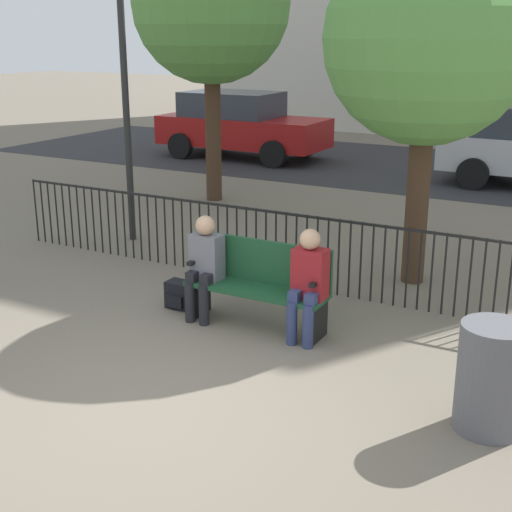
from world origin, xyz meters
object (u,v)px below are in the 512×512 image
(park_bench, at_px, (259,282))
(backpack, at_px, (180,295))
(seated_person_0, at_px, (204,262))
(tree_0, at_px, (211,4))
(lamp_post, at_px, (124,62))
(trash_bin, at_px, (491,378))
(seated_person_1, at_px, (308,279))
(parked_car_2, at_px, (240,124))
(tree_1, at_px, (428,40))

(park_bench, distance_m, backpack, 1.09)
(seated_person_0, height_order, tree_0, tree_0)
(lamp_post, relative_size, trash_bin, 4.51)
(tree_0, bearing_deg, backpack, -62.19)
(seated_person_1, distance_m, parked_car_2, 11.21)
(tree_0, bearing_deg, seated_person_0, -59.08)
(park_bench, bearing_deg, tree_0, 126.49)
(backpack, distance_m, trash_bin, 3.80)
(backpack, distance_m, tree_1, 4.11)
(trash_bin, bearing_deg, parked_car_2, 128.59)
(backpack, relative_size, lamp_post, 0.08)
(tree_1, bearing_deg, lamp_post, -177.63)
(seated_person_1, xyz_separation_m, parked_car_2, (-6.17, 9.35, 0.18))
(seated_person_1, bearing_deg, park_bench, 168.38)
(tree_0, distance_m, parked_car_2, 5.43)
(seated_person_1, height_order, tree_0, tree_0)
(backpack, relative_size, tree_0, 0.06)
(tree_0, bearing_deg, lamp_post, -83.43)
(park_bench, xyz_separation_m, seated_person_0, (-0.61, -0.13, 0.17))
(seated_person_1, height_order, lamp_post, lamp_post)
(tree_0, height_order, lamp_post, tree_0)
(seated_person_0, xyz_separation_m, tree_1, (1.65, 2.30, 2.29))
(park_bench, height_order, parked_car_2, parked_car_2)
(backpack, bearing_deg, tree_1, 46.34)
(seated_person_0, bearing_deg, tree_1, 54.37)
(seated_person_0, relative_size, backpack, 3.74)
(trash_bin, bearing_deg, seated_person_1, 156.30)
(backpack, xyz_separation_m, tree_1, (2.08, 2.18, 2.80))
(seated_person_0, distance_m, backpack, 0.67)
(trash_bin, bearing_deg, tree_1, 116.38)
(tree_0, distance_m, lamp_post, 3.05)
(tree_0, relative_size, lamp_post, 1.22)
(seated_person_1, relative_size, trash_bin, 1.32)
(park_bench, relative_size, parked_car_2, 0.37)
(parked_car_2, bearing_deg, park_bench, -58.98)
(backpack, relative_size, parked_car_2, 0.07)
(seated_person_1, bearing_deg, backpack, 175.66)
(seated_person_1, relative_size, parked_car_2, 0.28)
(park_bench, xyz_separation_m, seated_person_1, (0.62, -0.13, 0.17))
(lamp_post, bearing_deg, tree_0, 96.57)
(seated_person_1, xyz_separation_m, lamp_post, (-3.91, 2.12, 1.97))
(tree_1, height_order, trash_bin, tree_1)
(seated_person_0, relative_size, tree_0, 0.24)
(park_bench, relative_size, seated_person_1, 1.33)
(tree_1, relative_size, parked_car_2, 1.00)
(parked_car_2, bearing_deg, seated_person_1, -56.58)
(backpack, bearing_deg, seated_person_1, -4.34)
(seated_person_1, distance_m, backpack, 1.74)
(seated_person_1, bearing_deg, parked_car_2, 123.42)
(tree_0, distance_m, trash_bin, 9.11)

